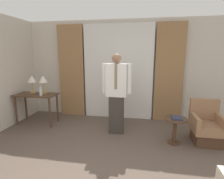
{
  "coord_description": "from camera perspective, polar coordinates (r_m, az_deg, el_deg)",
  "views": [
    {
      "loc": [
        0.65,
        -1.74,
        1.79
      ],
      "look_at": [
        0.03,
        1.85,
        1.05
      ],
      "focal_mm": 28.0,
      "sensor_mm": 36.0,
      "label": 1
    }
  ],
  "objects": [
    {
      "name": "bottle_near_edge",
      "position": [
        4.62,
        -22.26,
        -0.65
      ],
      "size": [
        0.07,
        0.07,
        0.25
      ],
      "color": "silver",
      "rests_on": "desk"
    },
    {
      "name": "side_table",
      "position": [
        3.79,
        19.86,
        -11.24
      ],
      "size": [
        0.46,
        0.46,
        0.54
      ],
      "color": "#4C3323",
      "rests_on": "ground_plane"
    },
    {
      "name": "curtain_drape_left",
      "position": [
        5.17,
        -13.07,
        5.71
      ],
      "size": [
        0.73,
        0.06,
        2.58
      ],
      "color": "#997047",
      "rests_on": "ground_plane"
    },
    {
      "name": "person",
      "position": [
        3.86,
        1.47,
        -0.57
      ],
      "size": [
        0.65,
        0.22,
        1.8
      ],
      "color": "#38332D",
      "rests_on": "ground_plane"
    },
    {
      "name": "curtain_sheer_center",
      "position": [
        4.82,
        1.97,
        5.59
      ],
      "size": [
        1.89,
        0.06,
        2.58
      ],
      "color": "white",
      "rests_on": "ground_plane"
    },
    {
      "name": "table_lamp_left",
      "position": [
        4.99,
        -24.69,
        2.89
      ],
      "size": [
        0.23,
        0.23,
        0.47
      ],
      "color": "tan",
      "rests_on": "desk"
    },
    {
      "name": "desk",
      "position": [
        4.9,
        -23.48,
        -2.98
      ],
      "size": [
        1.05,
        0.51,
        0.78
      ],
      "color": "#4C3323",
      "rests_on": "ground_plane"
    },
    {
      "name": "curtain_drape_right",
      "position": [
        4.82,
        18.12,
        5.03
      ],
      "size": [
        0.73,
        0.06,
        2.58
      ],
      "color": "#997047",
      "rests_on": "ground_plane"
    },
    {
      "name": "table_lamp_right",
      "position": [
        4.82,
        -21.58,
        2.86
      ],
      "size": [
        0.23,
        0.23,
        0.47
      ],
      "color": "tan",
      "rests_on": "desk"
    },
    {
      "name": "wall_back",
      "position": [
        4.94,
        2.19,
        6.43
      ],
      "size": [
        10.0,
        0.06,
        2.7
      ],
      "color": "beige",
      "rests_on": "ground_plane"
    },
    {
      "name": "armchair",
      "position": [
        4.11,
        28.35,
        -10.85
      ],
      "size": [
        0.57,
        0.61,
        0.86
      ],
      "color": "#4C3323",
      "rests_on": "ground_plane"
    },
    {
      "name": "book",
      "position": [
        3.71,
        20.41,
        -8.68
      ],
      "size": [
        0.19,
        0.23,
        0.03
      ],
      "color": "#2D334C",
      "rests_on": "side_table"
    }
  ]
}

